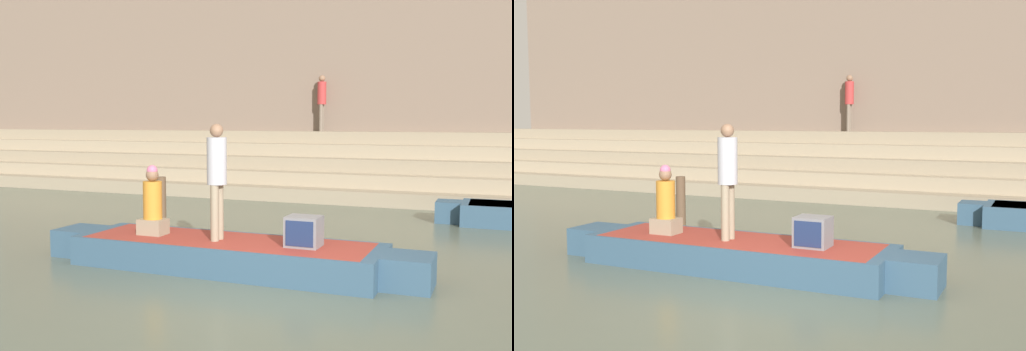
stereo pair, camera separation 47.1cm
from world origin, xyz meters
TOP-DOWN VIEW (x-y plane):
  - ground_plane at (0.00, 0.00)m, footprint 120.00×120.00m
  - ghat_steps at (0.00, 11.17)m, footprint 36.00×3.45m
  - back_wall at (0.00, 13.03)m, footprint 34.20×1.28m
  - rowboat_main at (-1.21, 1.51)m, footprint 6.21×1.54m
  - person_standing at (-1.34, 1.45)m, footprint 0.31×0.31m
  - person_rowing at (-2.51, 1.47)m, footprint 0.43×0.34m
  - tv_set at (0.05, 1.50)m, footprint 0.49×0.43m
  - mooring_post at (-3.81, 3.87)m, footprint 0.20×0.20m
  - person_on_steps at (-2.77, 12.09)m, footprint 0.29×0.29m

SIDE VIEW (x-z plane):
  - ground_plane at x=0.00m, z-range 0.00..0.00m
  - rowboat_main at x=-1.21m, z-range 0.02..0.47m
  - mooring_post at x=-3.81m, z-range 0.00..1.14m
  - tv_set at x=0.05m, z-range 0.46..0.90m
  - ghat_steps at x=0.00m, z-range -0.26..1.69m
  - person_rowing at x=-2.51m, z-range 0.36..1.49m
  - person_standing at x=-1.34m, z-range 0.61..2.40m
  - person_on_steps at x=-2.77m, z-range 2.11..3.92m
  - back_wall at x=0.00m, z-range -0.03..8.45m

